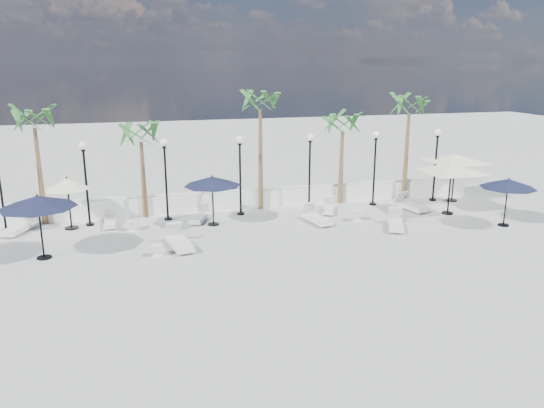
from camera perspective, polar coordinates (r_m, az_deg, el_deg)
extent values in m
plane|color=#AFAEAA|center=(19.89, 0.40, -6.19)|extent=(100.00, 100.00, 0.00)
cube|color=white|center=(26.72, -3.82, 0.38)|extent=(26.00, 0.30, 0.90)
cube|color=white|center=(26.59, -3.84, 1.46)|extent=(26.00, 0.12, 0.08)
cylinder|color=black|center=(26.03, -26.67, -2.55)|extent=(0.36, 0.36, 0.10)
cylinder|color=black|center=(25.62, -27.12, 1.08)|extent=(0.10, 0.10, 3.50)
cylinder|color=black|center=(25.51, -18.98, -2.08)|extent=(0.36, 0.36, 0.10)
cylinder|color=black|center=(25.08, -19.31, 1.64)|extent=(0.10, 0.10, 3.50)
cylinder|color=black|center=(24.77, -19.65, 5.46)|extent=(0.18, 0.18, 0.10)
sphere|color=white|center=(24.74, -19.69, 5.94)|extent=(0.36, 0.36, 0.36)
cylinder|color=black|center=(25.46, -11.12, -1.56)|extent=(0.36, 0.36, 0.10)
cylinder|color=black|center=(25.03, -11.31, 2.17)|extent=(0.10, 0.10, 3.50)
cylinder|color=black|center=(24.71, -11.52, 6.02)|extent=(0.18, 0.18, 0.10)
sphere|color=white|center=(24.68, -11.54, 6.50)|extent=(0.36, 0.36, 0.36)
cylinder|color=black|center=(25.88, -3.37, -1.02)|extent=(0.36, 0.36, 0.10)
cylinder|color=black|center=(25.46, -3.43, 2.66)|extent=(0.10, 0.10, 3.50)
cylinder|color=black|center=(25.15, -3.49, 6.44)|extent=(0.18, 0.18, 0.10)
sphere|color=white|center=(25.12, -3.50, 6.92)|extent=(0.36, 0.36, 0.36)
cylinder|color=black|center=(26.76, 3.99, -0.49)|extent=(0.36, 0.36, 0.10)
cylinder|color=black|center=(26.36, 4.05, 3.08)|extent=(0.10, 0.10, 3.50)
cylinder|color=black|center=(26.06, 4.12, 6.73)|extent=(0.18, 0.18, 0.10)
sphere|color=white|center=(26.03, 4.13, 7.19)|extent=(0.36, 0.36, 0.36)
cylinder|color=black|center=(28.05, 10.77, 0.01)|extent=(0.36, 0.36, 0.10)
cylinder|color=black|center=(27.67, 10.95, 3.41)|extent=(0.10, 0.10, 3.50)
cylinder|color=black|center=(27.38, 11.12, 6.90)|extent=(0.18, 0.18, 0.10)
sphere|color=white|center=(27.36, 11.15, 7.33)|extent=(0.36, 0.36, 0.36)
cylinder|color=black|center=(29.70, 16.89, 0.46)|extent=(0.36, 0.36, 0.10)
cylinder|color=black|center=(29.34, 17.14, 3.67)|extent=(0.10, 0.10, 3.50)
cylinder|color=black|center=(29.07, 17.40, 6.96)|extent=(0.18, 0.18, 0.10)
sphere|color=white|center=(29.05, 17.43, 7.37)|extent=(0.36, 0.36, 0.36)
cone|color=brown|center=(26.01, -23.66, 2.69)|extent=(0.28, 0.28, 4.40)
cone|color=brown|center=(25.77, -13.66, 2.52)|extent=(0.28, 0.28, 3.60)
cone|color=brown|center=(26.33, -1.24, 4.76)|extent=(0.28, 0.28, 5.00)
cone|color=brown|center=(27.75, 7.45, 3.91)|extent=(0.28, 0.28, 3.80)
cone|color=brown|center=(29.27, 14.23, 4.95)|extent=(0.28, 0.28, 4.60)
cube|color=white|center=(25.60, -25.52, -2.44)|extent=(1.31, 2.05, 0.11)
cube|color=white|center=(25.36, -25.86, -2.37)|extent=(1.04, 1.44, 0.11)
cube|color=white|center=(26.14, -24.73, -1.12)|extent=(0.73, 0.65, 0.61)
cube|color=white|center=(25.14, -17.02, -1.97)|extent=(0.56, 1.64, 0.09)
cube|color=white|center=(24.90, -17.05, -1.90)|extent=(0.52, 1.11, 0.09)
cube|color=white|center=(25.68, -17.05, -0.85)|extent=(0.51, 0.39, 0.51)
cube|color=white|center=(24.96, -7.81, -1.53)|extent=(1.22, 1.82, 0.09)
cube|color=white|center=(24.71, -7.97, -1.46)|extent=(0.96, 1.29, 0.09)
cube|color=white|center=(25.51, -7.40, -0.34)|extent=(0.66, 0.59, 0.54)
cube|color=white|center=(21.52, -9.91, -4.27)|extent=(1.04, 2.16, 0.11)
cube|color=white|center=(21.23, -9.73, -4.19)|extent=(0.88, 1.49, 0.11)
cube|color=white|center=(22.17, -10.53, -2.60)|extent=(0.72, 0.60, 0.65)
cube|color=white|center=(26.32, 6.10, -0.62)|extent=(1.15, 1.72, 0.09)
cube|color=white|center=(26.08, 6.08, -0.55)|extent=(0.91, 1.22, 0.09)
cube|color=white|center=(26.87, 6.18, 0.43)|extent=(0.62, 0.56, 0.51)
cube|color=white|center=(24.54, 4.81, -1.69)|extent=(1.02, 2.03, 0.10)
cube|color=white|center=(24.29, 5.14, -1.59)|extent=(0.86, 1.40, 0.10)
cube|color=white|center=(25.08, 3.91, -0.38)|extent=(0.69, 0.57, 0.60)
cube|color=white|center=(27.44, 14.66, -0.33)|extent=(1.08, 1.99, 0.10)
cube|color=white|center=(27.24, 15.04, -0.23)|extent=(0.89, 1.39, 0.10)
cube|color=white|center=(27.89, 13.63, 0.78)|extent=(0.69, 0.58, 0.59)
cube|color=white|center=(24.27, 13.15, -2.24)|extent=(1.38, 2.02, 0.10)
cube|color=white|center=(23.99, 13.20, -2.16)|extent=(1.09, 1.43, 0.10)
cube|color=white|center=(24.91, 13.11, -0.86)|extent=(0.74, 0.66, 0.60)
cylinder|color=white|center=(24.15, -14.83, -2.79)|extent=(0.38, 0.38, 0.03)
cylinder|color=white|center=(24.09, -14.87, -2.31)|extent=(0.06, 0.06, 0.45)
cylinder|color=white|center=(24.02, -14.90, -1.77)|extent=(0.49, 0.49, 0.03)
cylinder|color=white|center=(20.84, -12.29, -5.50)|extent=(0.37, 0.37, 0.03)
cylinder|color=white|center=(20.77, -12.32, -4.96)|extent=(0.06, 0.06, 0.44)
cylinder|color=white|center=(20.69, -12.36, -4.36)|extent=(0.48, 0.48, 0.03)
cylinder|color=white|center=(25.09, 9.16, -1.79)|extent=(0.42, 0.42, 0.03)
cylinder|color=white|center=(25.03, 9.19, -1.28)|extent=(0.06, 0.06, 0.50)
cylinder|color=white|center=(24.96, 9.21, -0.71)|extent=(0.54, 0.54, 0.03)
cylinder|color=black|center=(21.96, -23.30, -5.30)|extent=(0.55, 0.55, 0.06)
cylinder|color=black|center=(21.61, -23.61, -2.39)|extent=(0.07, 0.07, 2.40)
cone|color=black|center=(21.35, -23.90, 0.23)|extent=(2.84, 2.84, 0.44)
sphere|color=black|center=(21.29, -23.97, 0.87)|extent=(0.08, 0.08, 0.08)
cylinder|color=black|center=(24.36, -6.31, -2.18)|extent=(0.52, 0.52, 0.06)
cylinder|color=black|center=(24.06, -6.38, 0.28)|extent=(0.06, 0.06, 2.22)
cone|color=black|center=(23.84, -6.45, 2.47)|extent=(2.59, 2.59, 0.42)
sphere|color=black|center=(23.79, -6.46, 3.01)|extent=(0.07, 0.07, 0.07)
cylinder|color=black|center=(26.30, 23.62, -2.08)|extent=(0.50, 0.50, 0.05)
cylinder|color=black|center=(26.04, 23.86, 0.10)|extent=(0.06, 0.06, 2.13)
cone|color=black|center=(25.84, 24.07, 2.04)|extent=(2.48, 2.48, 0.40)
sphere|color=black|center=(25.80, 24.12, 2.52)|extent=(0.07, 0.07, 0.07)
cylinder|color=black|center=(29.98, 18.76, 0.40)|extent=(0.56, 0.56, 0.06)
cylinder|color=black|center=(29.71, 18.96, 2.65)|extent=(0.08, 0.08, 2.48)
pyramid|color=beige|center=(29.49, 19.17, 5.06)|extent=(5.49, 5.49, 0.38)
cylinder|color=black|center=(27.37, 18.35, -0.92)|extent=(0.57, 0.57, 0.07)
cylinder|color=black|center=(27.08, 18.56, 1.50)|extent=(0.08, 0.08, 2.45)
pyramid|color=beige|center=(26.83, 18.78, 4.10)|extent=(5.31, 5.31, 0.38)
cylinder|color=black|center=(25.30, -20.74, -2.42)|extent=(0.60, 0.60, 0.06)
cylinder|color=black|center=(25.01, -20.97, -0.03)|extent=(0.08, 0.08, 2.25)
cone|color=beige|center=(24.80, -21.17, 2.05)|extent=(1.93, 1.93, 0.48)
sphere|color=black|center=(24.75, -21.23, 2.66)|extent=(0.09, 0.09, 0.09)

